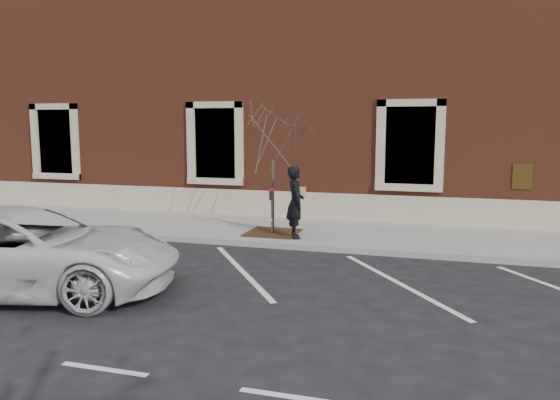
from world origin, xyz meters
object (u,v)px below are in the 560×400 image
(man, at_px, (295,202))
(sapling, at_px, (273,140))
(parking_meter, at_px, (272,203))
(white_truck, at_px, (23,251))

(man, xyz_separation_m, sapling, (-0.72, 0.39, 1.54))
(parking_meter, distance_m, sapling, 1.63)
(parking_meter, relative_size, sapling, 0.35)
(sapling, distance_m, white_truck, 6.64)
(man, bearing_deg, parking_meter, 58.83)
(parking_meter, bearing_deg, sapling, 79.84)
(sapling, xyz_separation_m, white_truck, (-2.89, -5.69, -1.84))
(sapling, bearing_deg, white_truck, -116.91)
(man, bearing_deg, white_truck, 122.15)
(sapling, bearing_deg, parking_meter, -77.52)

